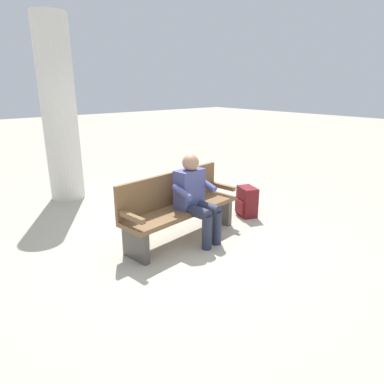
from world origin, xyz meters
TOP-DOWN VIEW (x-y plane):
  - ground_plane at (0.00, 0.00)m, footprint 40.00×40.00m
  - bench_near at (0.01, -0.07)m, footprint 1.84×0.69m
  - person_seated at (-0.11, 0.15)m, footprint 0.60×0.60m
  - backpack at (-1.34, -0.01)m, footprint 0.35×0.40m
  - support_pillar at (0.51, -2.80)m, footprint 0.60×0.60m

SIDE VIEW (x-z plane):
  - ground_plane at x=0.00m, z-range 0.00..0.00m
  - backpack at x=-1.34m, z-range 0.00..0.47m
  - bench_near at x=0.01m, z-range 0.01..0.91m
  - person_seated at x=-0.11m, z-range 0.04..1.22m
  - support_pillar at x=0.51m, z-range 0.00..3.17m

